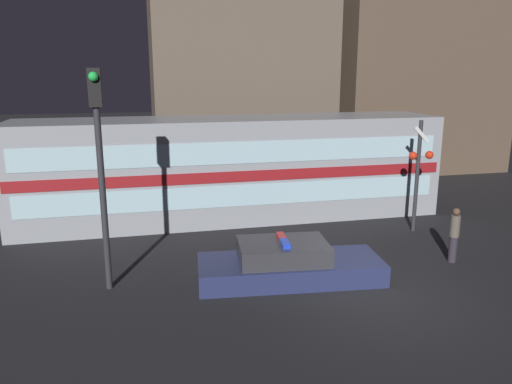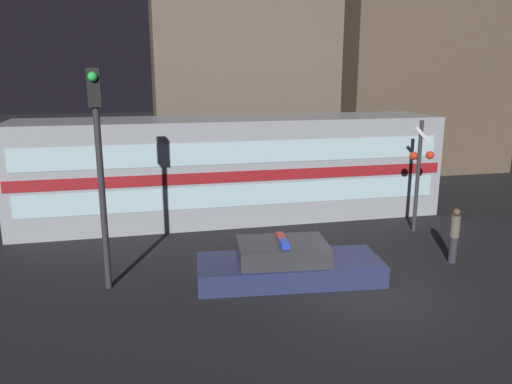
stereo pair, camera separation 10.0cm
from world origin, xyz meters
name	(u,v)px [view 2 (the right image)]	position (x,y,z in m)	size (l,w,h in m)	color
ground_plane	(369,296)	(0.00, 0.00, 0.00)	(120.00, 120.00, 0.00)	black
train	(232,169)	(-2.10, 7.56, 1.90)	(15.63, 2.99, 3.79)	#999EA5
police_car	(287,265)	(-1.73, 1.40, 0.43)	(5.04, 2.27, 1.18)	navy
pedestrian	(454,235)	(3.34, 1.53, 0.84)	(0.28, 0.28, 1.64)	#2D2833
crossing_signal_near	(419,168)	(3.78, 4.40, 2.26)	(0.89, 0.36, 3.87)	#2D2D33
traffic_light_corner	(99,152)	(-6.37, 1.92, 3.55)	(0.30, 0.46, 5.53)	#2D2D33
building_left	(240,89)	(-0.26, 15.47, 4.54)	(8.83, 6.07, 9.08)	brown
building_center	(421,71)	(9.74, 14.83, 5.48)	(9.32, 4.29, 10.96)	brown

